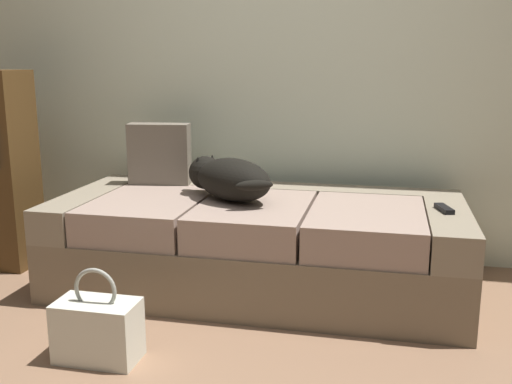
# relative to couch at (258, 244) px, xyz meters

# --- Properties ---
(back_wall) EXTENTS (6.40, 0.10, 2.80)m
(back_wall) POSITION_rel_couch_xyz_m (0.00, 0.64, 1.17)
(back_wall) COLOR silver
(back_wall) RESTS_ON ground
(couch) EXTENTS (2.03, 0.93, 0.47)m
(couch) POSITION_rel_couch_xyz_m (0.00, 0.00, 0.00)
(couch) COLOR #7B6B54
(couch) RESTS_ON ground
(dog_dark) EXTENTS (0.57, 0.47, 0.21)m
(dog_dark) POSITION_rel_couch_xyz_m (-0.15, -0.02, 0.34)
(dog_dark) COLOR black
(dog_dark) RESTS_ON couch
(tv_remote) EXTENTS (0.08, 0.16, 0.02)m
(tv_remote) POSITION_rel_couch_xyz_m (0.89, -0.04, 0.25)
(tv_remote) COLOR black
(tv_remote) RESTS_ON couch
(throw_pillow) EXTENTS (0.35, 0.17, 0.34)m
(throw_pillow) POSITION_rel_couch_xyz_m (-0.63, 0.27, 0.40)
(throw_pillow) COLOR #6E6456
(throw_pillow) RESTS_ON couch
(handbag) EXTENTS (0.32, 0.18, 0.38)m
(handbag) POSITION_rel_couch_xyz_m (-0.45, -0.88, -0.11)
(handbag) COLOR silver
(handbag) RESTS_ON ground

